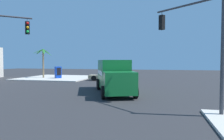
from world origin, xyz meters
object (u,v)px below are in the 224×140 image
object	(u,v)px
delivery_truck	(114,76)
pickup_tan	(106,75)
traffic_light_secondary	(199,36)
vending_machine_red	(58,72)
palm_tree_far	(43,58)

from	to	relation	value
delivery_truck	pickup_tan	size ratio (longest dim) A/B	1.54
traffic_light_secondary	vending_machine_red	size ratio (longest dim) A/B	3.37
delivery_truck	traffic_light_secondary	xyz separation A→B (m)	(-5.95, -6.25, 2.71)
pickup_tan	delivery_truck	bearing A→B (deg)	-161.69
traffic_light_secondary	palm_tree_far	size ratio (longest dim) A/B	1.31
traffic_light_secondary	palm_tree_far	distance (m)	27.55
palm_tree_far	traffic_light_secondary	bearing A→B (deg)	-130.55
pickup_tan	palm_tree_far	size ratio (longest dim) A/B	1.13
delivery_truck	traffic_light_secondary	bearing A→B (deg)	-133.59
palm_tree_far	vending_machine_red	bearing A→B (deg)	-97.41
delivery_truck	pickup_tan	distance (m)	11.74
delivery_truck	traffic_light_secondary	distance (m)	9.05
delivery_truck	vending_machine_red	distance (m)	16.53
pickup_tan	vending_machine_red	world-z (taller)	vending_machine_red
traffic_light_secondary	palm_tree_far	bearing A→B (deg)	49.45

